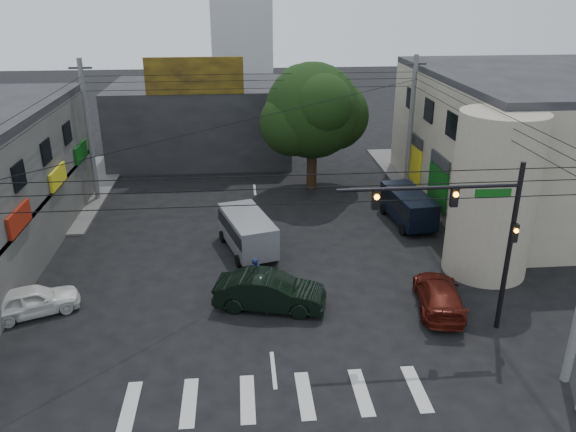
{
  "coord_description": "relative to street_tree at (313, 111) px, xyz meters",
  "views": [
    {
      "loc": [
        -1.0,
        -20.11,
        13.26
      ],
      "look_at": [
        1.17,
        4.0,
        3.3
      ],
      "focal_mm": 35.0,
      "sensor_mm": 36.0,
      "label": 1
    }
  ],
  "objects": [
    {
      "name": "billboard",
      "position": [
        -8.0,
        4.1,
        1.83
      ],
      "size": [
        7.0,
        0.3,
        2.6
      ],
      "primitive_type": "cube",
      "color": "olive",
      "rests_on": "building_far"
    },
    {
      "name": "navy_van",
      "position": [
        4.93,
        -6.75,
        -4.51
      ],
      "size": [
        5.19,
        2.77,
        1.93
      ],
      "primitive_type": null,
      "rotation": [
        0.0,
        0.0,
        1.67
      ],
      "color": "black",
      "rests_on": "ground"
    },
    {
      "name": "dark_sedan",
      "position": [
        -3.85,
        -15.61,
        -4.67
      ],
      "size": [
        3.88,
        5.64,
        1.61
      ],
      "primitive_type": "imported",
      "rotation": [
        0.0,
        0.0,
        1.34
      ],
      "color": "black",
      "rests_on": "ground"
    },
    {
      "name": "ground",
      "position": [
        -4.0,
        -17.0,
        -5.47
      ],
      "size": [
        160.0,
        160.0,
        0.0
      ],
      "primitive_type": "plane",
      "color": "black",
      "rests_on": "ground"
    },
    {
      "name": "maroon_sedan",
      "position": [
        3.56,
        -16.29,
        -4.81
      ],
      "size": [
        3.48,
        5.21,
        1.32
      ],
      "primitive_type": "imported",
      "rotation": [
        0.0,
        0.0,
        2.96
      ],
      "color": "#4B110A",
      "rests_on": "ground"
    },
    {
      "name": "traffic_gantry",
      "position": [
        3.82,
        -18.0,
        -0.64
      ],
      "size": [
        7.1,
        0.35,
        7.2
      ],
      "color": "black",
      "rests_on": "ground"
    },
    {
      "name": "sidewalk_far_right",
      "position": [
        14.0,
        1.0,
        -5.4
      ],
      "size": [
        16.0,
        16.0,
        0.15
      ],
      "primitive_type": "cube",
      "color": "#514F4C",
      "rests_on": "ground"
    },
    {
      "name": "white_compact",
      "position": [
        -14.12,
        -15.19,
        -4.81
      ],
      "size": [
        4.23,
        4.95,
        1.32
      ],
      "primitive_type": "imported",
      "rotation": [
        0.0,
        0.0,
        1.95
      ],
      "color": "white",
      "rests_on": "ground"
    },
    {
      "name": "silver_minivan",
      "position": [
        -4.7,
        -9.74,
        -4.46
      ],
      "size": [
        5.75,
        4.42,
        2.03
      ],
      "primitive_type": null,
      "rotation": [
        0.0,
        0.0,
        1.84
      ],
      "color": "gray",
      "rests_on": "ground"
    },
    {
      "name": "street_tree",
      "position": [
        0.0,
        0.0,
        0.0
      ],
      "size": [
        6.4,
        6.4,
        8.7
      ],
      "color": "black",
      "rests_on": "ground"
    },
    {
      "name": "utility_pole_far_right",
      "position": [
        6.5,
        -1.0,
        -0.87
      ],
      "size": [
        0.32,
        0.32,
        9.2
      ],
      "primitive_type": "cylinder",
      "color": "#59595B",
      "rests_on": "ground"
    },
    {
      "name": "traffic_officer",
      "position": [
        -4.41,
        -14.15,
        -4.62
      ],
      "size": [
        0.99,
        0.97,
        1.71
      ],
      "primitive_type": "imported",
      "rotation": [
        0.0,
        0.0,
        0.55
      ],
      "color": "#111D3E",
      "rests_on": "ground"
    },
    {
      "name": "utility_pole_far_left",
      "position": [
        -14.5,
        -1.0,
        -0.87
      ],
      "size": [
        0.32,
        0.32,
        9.2
      ],
      "primitive_type": "cylinder",
      "color": "#59595B",
      "rests_on": "ground"
    },
    {
      "name": "building_far",
      "position": [
        -8.0,
        9.0,
        -2.47
      ],
      "size": [
        14.0,
        10.0,
        6.0
      ],
      "primitive_type": "cube",
      "color": "#232326",
      "rests_on": "ground"
    },
    {
      "name": "building_right",
      "position": [
        14.0,
        -4.0,
        -1.47
      ],
      "size": [
        14.0,
        18.0,
        8.0
      ],
      "primitive_type": "cube",
      "color": "gray",
      "rests_on": "ground"
    },
    {
      "name": "corner_column",
      "position": [
        7.0,
        -13.0,
        -1.47
      ],
      "size": [
        4.0,
        4.0,
        8.0
      ],
      "primitive_type": "cylinder",
      "color": "gray",
      "rests_on": "ground"
    }
  ]
}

